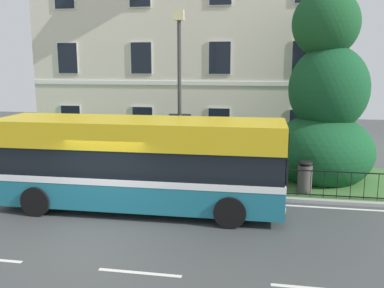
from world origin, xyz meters
name	(u,v)px	position (x,y,z in m)	size (l,w,h in m)	color
ground_plane	(103,224)	(0.00, 0.96, -0.02)	(60.00, 56.00, 0.18)	#404344
georgian_townhouse	(196,31)	(0.52, 14.51, 6.63)	(15.92, 9.20, 12.93)	beige
iron_verge_railing	(150,175)	(0.52, 4.40, 0.62)	(18.99, 0.04, 0.97)	black
evergreen_tree	(325,110)	(7.08, 7.18, 2.95)	(4.16, 4.16, 8.02)	#423328
single_decker_bus	(140,163)	(0.73, 2.43, 1.59)	(9.42, 2.66, 3.02)	#1C697E
street_lamp_post	(179,88)	(1.57, 4.85, 3.88)	(0.36, 0.24, 6.55)	#333338
litter_bin	(305,176)	(6.23, 4.93, 0.72)	(0.55, 0.55, 1.20)	#4C4742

